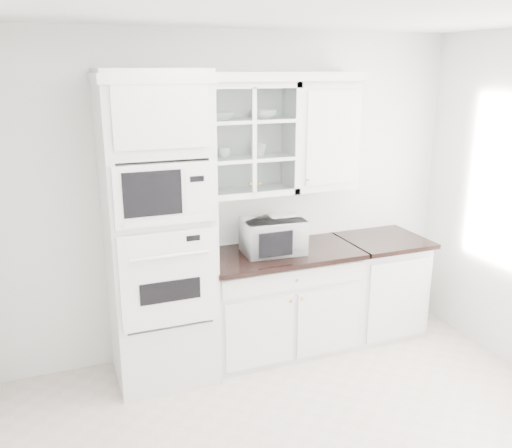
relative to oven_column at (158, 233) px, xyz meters
name	(u,v)px	position (x,y,z in m)	size (l,w,h in m)	color
room_shell	(308,174)	(0.75, -0.99, 0.58)	(4.00, 3.50, 2.70)	white
oven_column	(158,233)	(0.00, 0.00, 0.00)	(0.76, 0.68, 2.40)	silver
base_cabinet_run	(280,300)	(1.03, 0.03, -0.74)	(1.32, 0.67, 0.92)	silver
extra_base_cabinet	(378,284)	(2.03, 0.03, -0.74)	(0.72, 0.67, 0.92)	silver
upper_cabinet_glass	(247,139)	(0.78, 0.17, 0.65)	(0.80, 0.33, 0.90)	silver
upper_cabinet_solid	(322,135)	(1.46, 0.17, 0.65)	(0.55, 0.33, 0.90)	silver
crown_molding	(235,77)	(0.68, 0.14, 1.14)	(2.14, 0.38, 0.07)	silver
countertop_microwave	(273,235)	(0.95, 0.02, -0.14)	(0.50, 0.41, 0.29)	white
bowl_a	(219,116)	(0.55, 0.17, 0.84)	(0.25, 0.25, 0.06)	white
bowl_b	(264,114)	(0.93, 0.17, 0.84)	(0.21, 0.21, 0.07)	white
cup_a	(224,152)	(0.59, 0.18, 0.55)	(0.11, 0.11, 0.08)	white
cup_b	(259,149)	(0.89, 0.17, 0.56)	(0.11, 0.11, 0.10)	white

